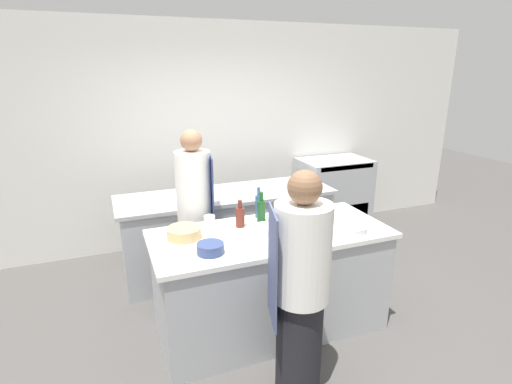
# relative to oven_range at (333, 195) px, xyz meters

# --- Properties ---
(ground_plane) EXTENTS (16.00, 16.00, 0.00)m
(ground_plane) POSITION_rel_oven_range_xyz_m (-1.71, -1.76, -0.52)
(ground_plane) COLOR #4C4947
(wall_back) EXTENTS (8.00, 0.06, 2.80)m
(wall_back) POSITION_rel_oven_range_xyz_m (-1.71, 0.37, 0.88)
(wall_back) COLOR silver
(wall_back) RESTS_ON ground_plane
(prep_counter) EXTENTS (2.02, 0.88, 0.92)m
(prep_counter) POSITION_rel_oven_range_xyz_m (-1.71, -1.76, -0.05)
(prep_counter) COLOR #A8AAAF
(prep_counter) RESTS_ON ground_plane
(pass_counter) EXTENTS (2.39, 0.75, 0.92)m
(pass_counter) POSITION_rel_oven_range_xyz_m (-1.74, -0.58, -0.05)
(pass_counter) COLOR #A8AAAF
(pass_counter) RESTS_ON ground_plane
(oven_range) EXTENTS (0.95, 0.64, 1.03)m
(oven_range) POSITION_rel_oven_range_xyz_m (0.00, 0.00, 0.00)
(oven_range) COLOR #A8AAAF
(oven_range) RESTS_ON ground_plane
(chef_at_prep_near) EXTENTS (0.43, 0.42, 1.65)m
(chef_at_prep_near) POSITION_rel_oven_range_xyz_m (-1.83, -2.52, 0.30)
(chef_at_prep_near) COLOR black
(chef_at_prep_near) RESTS_ON ground_plane
(chef_at_stove) EXTENTS (0.37, 0.35, 1.71)m
(chef_at_stove) POSITION_rel_oven_range_xyz_m (-2.20, -1.03, 0.35)
(chef_at_stove) COLOR black
(chef_at_stove) RESTS_ON ground_plane
(bottle_olive_oil) EXTENTS (0.08, 0.08, 0.24)m
(bottle_olive_oil) POSITION_rel_oven_range_xyz_m (-1.73, -1.91, 0.50)
(bottle_olive_oil) COLOR silver
(bottle_olive_oil) RESTS_ON prep_counter
(bottle_vinegar) EXTENTS (0.06, 0.06, 0.29)m
(bottle_vinegar) POSITION_rel_oven_range_xyz_m (-1.68, -1.40, 0.52)
(bottle_vinegar) COLOR #2D5175
(bottle_vinegar) RESTS_ON prep_counter
(bottle_wine) EXTENTS (0.08, 0.08, 0.29)m
(bottle_wine) POSITION_rel_oven_range_xyz_m (-1.71, -1.54, 0.52)
(bottle_wine) COLOR #19471E
(bottle_wine) RESTS_ON prep_counter
(bottle_cooking_oil) EXTENTS (0.08, 0.08, 0.32)m
(bottle_cooking_oil) POSITION_rel_oven_range_xyz_m (-1.29, -1.69, 0.53)
(bottle_cooking_oil) COLOR #B2A84C
(bottle_cooking_oil) RESTS_ON prep_counter
(bottle_sauce) EXTENTS (0.08, 0.08, 0.24)m
(bottle_sauce) POSITION_rel_oven_range_xyz_m (-1.92, -1.55, 0.50)
(bottle_sauce) COLOR #5B2319
(bottle_sauce) RESTS_ON prep_counter
(bowl_mixing_large) EXTENTS (0.28, 0.28, 0.09)m
(bowl_mixing_large) POSITION_rel_oven_range_xyz_m (-2.42, -1.61, 0.45)
(bowl_mixing_large) COLOR tan
(bowl_mixing_large) RESTS_ON prep_counter
(bowl_prep_small) EXTENTS (0.25, 0.25, 0.05)m
(bowl_prep_small) POSITION_rel_oven_range_xyz_m (-1.06, -1.99, 0.43)
(bowl_prep_small) COLOR #B7BABC
(bowl_prep_small) RESTS_ON prep_counter
(bowl_ceramic_blue) EXTENTS (0.21, 0.21, 0.05)m
(bowl_ceramic_blue) POSITION_rel_oven_range_xyz_m (-1.76, -1.73, 0.43)
(bowl_ceramic_blue) COLOR white
(bowl_ceramic_blue) RESTS_ON prep_counter
(bowl_wooden_salad) EXTENTS (0.20, 0.20, 0.08)m
(bowl_wooden_salad) POSITION_rel_oven_range_xyz_m (-2.30, -1.96, 0.45)
(bowl_wooden_salad) COLOR navy
(bowl_wooden_salad) RESTS_ON prep_counter
(cup) EXTENTS (0.10, 0.10, 0.09)m
(cup) POSITION_rel_oven_range_xyz_m (-2.16, -1.43, 0.45)
(cup) COLOR white
(cup) RESTS_ON prep_counter
(cutting_board) EXTENTS (0.36, 0.19, 0.01)m
(cutting_board) POSITION_rel_oven_range_xyz_m (-1.48, -1.97, 0.41)
(cutting_board) COLOR white
(cutting_board) RESTS_ON prep_counter
(stockpot) EXTENTS (0.28, 0.28, 0.22)m
(stockpot) POSITION_rel_oven_range_xyz_m (-2.13, -0.56, 0.51)
(stockpot) COLOR #A8AAAF
(stockpot) RESTS_ON pass_counter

